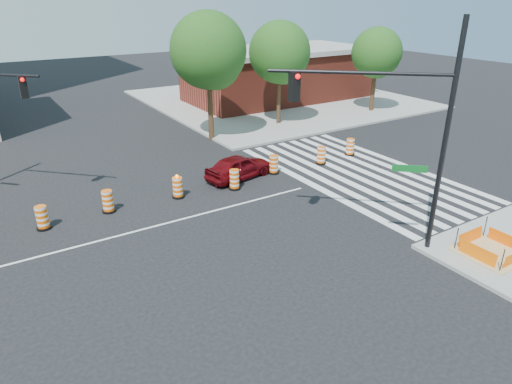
% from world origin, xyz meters
% --- Properties ---
extents(ground, '(120.00, 120.00, 0.00)m').
position_xyz_m(ground, '(0.00, 0.00, 0.00)').
color(ground, black).
rests_on(ground, ground).
extents(sidewalk_ne, '(22.00, 22.00, 0.15)m').
position_xyz_m(sidewalk_ne, '(18.00, 18.00, 0.07)').
color(sidewalk_ne, gray).
rests_on(sidewalk_ne, ground).
extents(crosswalk_east, '(6.75, 13.50, 0.01)m').
position_xyz_m(crosswalk_east, '(10.95, 0.00, 0.01)').
color(crosswalk_east, silver).
rests_on(crosswalk_east, ground).
extents(lane_centerline, '(14.00, 0.12, 0.01)m').
position_xyz_m(lane_centerline, '(0.00, 0.00, 0.01)').
color(lane_centerline, silver).
rests_on(lane_centerline, ground).
extents(excavation_pit, '(2.20, 2.20, 0.90)m').
position_xyz_m(excavation_pit, '(9.00, -9.00, 0.22)').
color(excavation_pit, tan).
rests_on(excavation_pit, ground).
extents(brick_storefront, '(16.50, 8.50, 4.60)m').
position_xyz_m(brick_storefront, '(18.00, 18.00, 2.32)').
color(brick_storefront, maroon).
rests_on(brick_storefront, ground).
extents(red_coupe, '(4.04, 2.29, 1.30)m').
position_xyz_m(red_coupe, '(5.04, 2.86, 0.65)').
color(red_coupe, '#5B070D').
rests_on(red_coupe, ground).
extents(signal_pole_se, '(4.79, 4.27, 8.30)m').
position_xyz_m(signal_pole_se, '(6.11, -6.25, 5.08)').
color(signal_pole_se, black).
rests_on(signal_pole_se, ground).
extents(tree_north_c, '(4.82, 4.82, 8.19)m').
position_xyz_m(tree_north_c, '(7.10, 9.99, 5.50)').
color(tree_north_c, '#382314').
rests_on(tree_north_c, ground).
extents(tree_north_d, '(4.37, 4.37, 7.43)m').
position_xyz_m(tree_north_d, '(13.07, 10.72, 4.99)').
color(tree_north_d, '#382314').
rests_on(tree_north_d, ground).
extents(tree_north_e, '(3.99, 3.97, 6.75)m').
position_xyz_m(tree_north_e, '(21.96, 9.96, 4.53)').
color(tree_north_e, '#382314').
rests_on(tree_north_e, ground).
extents(median_drum_2, '(0.60, 0.60, 1.02)m').
position_xyz_m(median_drum_2, '(-4.73, 2.27, 0.48)').
color(median_drum_2, black).
rests_on(median_drum_2, ground).
extents(median_drum_3, '(0.60, 0.60, 1.02)m').
position_xyz_m(median_drum_3, '(-1.97, 2.45, 0.48)').
color(median_drum_3, black).
rests_on(median_drum_3, ground).
extents(median_drum_4, '(0.60, 0.60, 1.18)m').
position_xyz_m(median_drum_4, '(1.31, 2.26, 0.49)').
color(median_drum_4, black).
rests_on(median_drum_4, ground).
extents(median_drum_5, '(0.60, 0.60, 1.02)m').
position_xyz_m(median_drum_5, '(4.12, 1.71, 0.48)').
color(median_drum_5, black).
rests_on(median_drum_5, ground).
extents(median_drum_6, '(0.60, 0.60, 1.02)m').
position_xyz_m(median_drum_6, '(7.03, 2.48, 0.48)').
color(median_drum_6, black).
rests_on(median_drum_6, ground).
extents(median_drum_7, '(0.60, 0.60, 1.02)m').
position_xyz_m(median_drum_7, '(10.19, 2.28, 0.48)').
color(median_drum_7, black).
rests_on(median_drum_7, ground).
extents(median_drum_8, '(0.60, 0.60, 1.02)m').
position_xyz_m(median_drum_8, '(12.69, 2.57, 0.48)').
color(median_drum_8, black).
rests_on(median_drum_8, ground).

